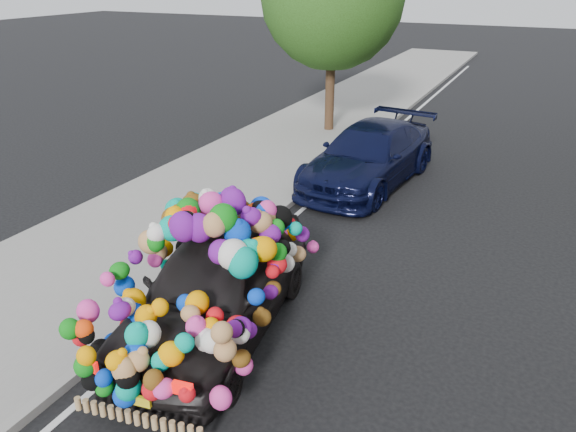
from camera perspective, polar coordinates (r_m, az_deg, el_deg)
ground at (r=8.54m, az=4.17°, el=-9.99°), size 100.00×100.00×0.00m
sidewalk at (r=10.60m, az=-17.99°, el=-3.66°), size 4.00×60.00×0.12m
kerb at (r=9.46m, az=-9.22°, el=-6.14°), size 0.15×60.00×0.13m
plush_art_car at (r=7.75m, az=-7.37°, el=-4.78°), size 2.62×4.61×2.07m
navy_sedan at (r=13.47m, az=8.24°, el=6.09°), size 2.44×4.96×1.39m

